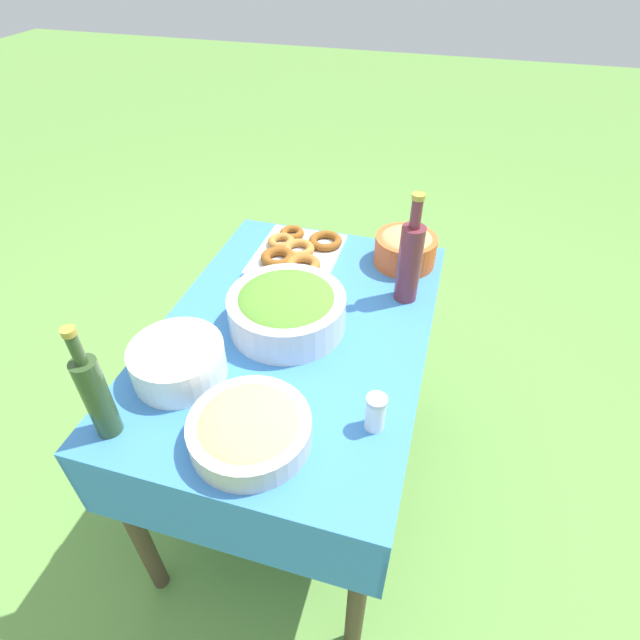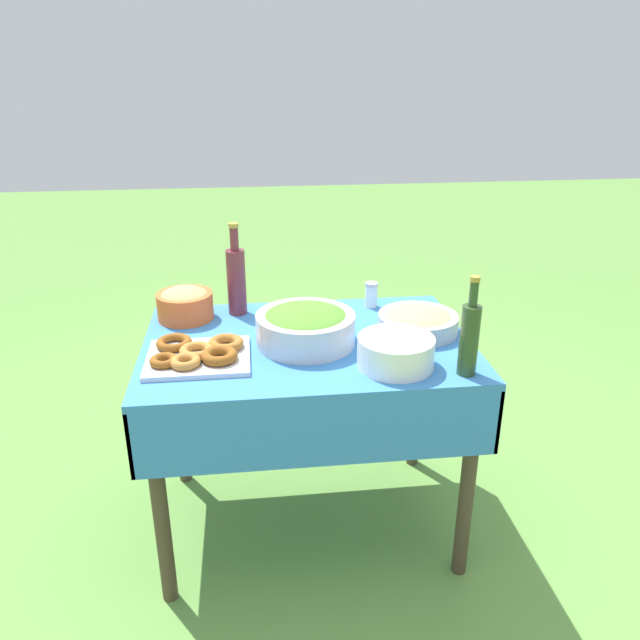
% 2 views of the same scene
% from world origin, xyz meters
% --- Properties ---
extents(ground_plane, '(14.00, 14.00, 0.00)m').
position_xyz_m(ground_plane, '(0.00, 0.00, 0.00)').
color(ground_plane, '#609342').
extents(picnic_table, '(1.10, 0.76, 0.76)m').
position_xyz_m(picnic_table, '(0.00, 0.00, 0.64)').
color(picnic_table, '#387AC6').
rests_on(picnic_table, ground_plane).
extents(salad_bowl, '(0.33, 0.33, 0.13)m').
position_xyz_m(salad_bowl, '(-0.01, -0.02, 0.83)').
color(salad_bowl, silver).
rests_on(salad_bowl, picnic_table).
extents(pasta_bowl, '(0.28, 0.28, 0.08)m').
position_xyz_m(pasta_bowl, '(0.39, 0.03, 0.80)').
color(pasta_bowl, '#B2B7BC').
rests_on(pasta_bowl, picnic_table).
extents(donut_platter, '(0.32, 0.28, 0.05)m').
position_xyz_m(donut_platter, '(-0.36, -0.10, 0.78)').
color(donut_platter, silver).
rests_on(donut_platter, picnic_table).
extents(plate_stack, '(0.24, 0.24, 0.10)m').
position_xyz_m(plate_stack, '(0.25, -0.22, 0.81)').
color(plate_stack, white).
rests_on(plate_stack, picnic_table).
extents(olive_oil_bottle, '(0.06, 0.06, 0.31)m').
position_xyz_m(olive_oil_bottle, '(0.46, -0.30, 0.88)').
color(olive_oil_bottle, '#2D4723').
rests_on(olive_oil_bottle, picnic_table).
extents(wine_bottle, '(0.07, 0.07, 0.35)m').
position_xyz_m(wine_bottle, '(-0.23, 0.28, 0.90)').
color(wine_bottle, maroon).
rests_on(wine_bottle, picnic_table).
extents(bread_bowl, '(0.20, 0.20, 0.12)m').
position_xyz_m(bread_bowl, '(-0.42, 0.25, 0.82)').
color(bread_bowl, '#E05B28').
rests_on(bread_bowl, picnic_table).
extents(salt_shaker, '(0.05, 0.05, 0.10)m').
position_xyz_m(salt_shaker, '(0.28, 0.29, 0.81)').
color(salt_shaker, white).
rests_on(salt_shaker, picnic_table).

